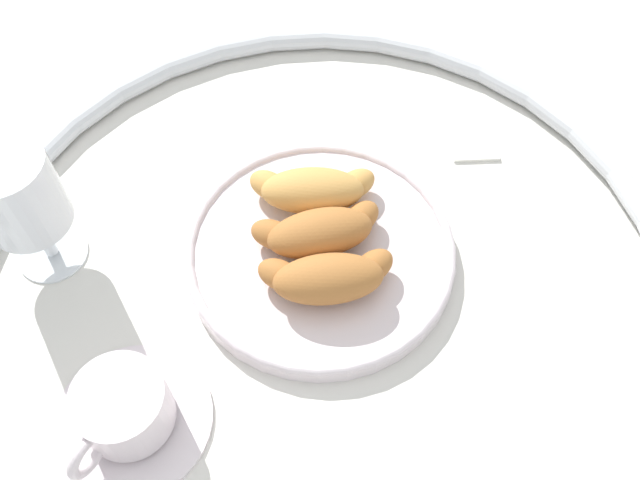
{
  "coord_description": "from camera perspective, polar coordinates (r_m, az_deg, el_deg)",
  "views": [
    {
      "loc": [
        0.07,
        -0.32,
        0.57
      ],
      "look_at": [
        -0.01,
        0.03,
        0.03
      ],
      "focal_mm": 37.98,
      "sensor_mm": 36.0,
      "label": 1
    }
  ],
  "objects": [
    {
      "name": "sugar_packet",
      "position": [
        0.76,
        12.92,
        7.6
      ],
      "size": [
        0.06,
        0.05,
        0.01
      ],
      "primitive_type": "cube",
      "rotation": [
        0.0,
        0.0,
        0.26
      ],
      "color": "white",
      "rests_on": "ground_plane"
    },
    {
      "name": "croissant_extra",
      "position": [
        0.66,
        -0.64,
        4.31
      ],
      "size": [
        0.13,
        0.08,
        0.04
      ],
      "color": "#D6994C",
      "rests_on": "pastry_plate"
    },
    {
      "name": "juice_glass_right",
      "position": [
        0.65,
        -24.02,
        3.22
      ],
      "size": [
        0.08,
        0.08,
        0.14
      ],
      "color": "white",
      "rests_on": "ground_plane"
    },
    {
      "name": "pastry_plate",
      "position": [
        0.66,
        0.0,
        -0.9
      ],
      "size": [
        0.26,
        0.26,
        0.02
      ],
      "color": "silver",
      "rests_on": "ground_plane"
    },
    {
      "name": "croissant_small",
      "position": [
        0.63,
        -0.06,
        0.75
      ],
      "size": [
        0.12,
        0.1,
        0.04
      ],
      "color": "#AD6B33",
      "rests_on": "pastry_plate"
    },
    {
      "name": "table_chrome_rim",
      "position": [
        0.64,
        0.07,
        -2.92
      ],
      "size": [
        0.69,
        0.69,
        0.02
      ],
      "primitive_type": "torus",
      "color": "silver",
      "rests_on": "ground_plane"
    },
    {
      "name": "croissant_large",
      "position": [
        0.61,
        0.66,
        -3.13
      ],
      "size": [
        0.13,
        0.09,
        0.04
      ],
      "color": "#AD6B33",
      "rests_on": "pastry_plate"
    },
    {
      "name": "ground_plane",
      "position": [
        0.65,
        0.07,
        -3.45
      ],
      "size": [
        2.2,
        2.2,
        0.0
      ],
      "primitive_type": "plane",
      "color": "silver"
    },
    {
      "name": "coffee_cup_near",
      "position": [
        0.59,
        -16.09,
        -13.72
      ],
      "size": [
        0.14,
        0.14,
        0.06
      ],
      "color": "silver",
      "rests_on": "ground_plane"
    }
  ]
}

